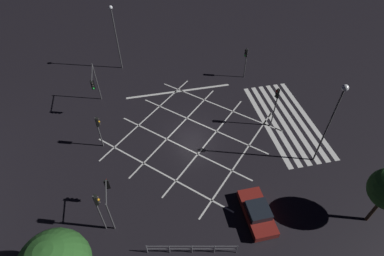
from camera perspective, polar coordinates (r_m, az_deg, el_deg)
The scene contains 12 objects.
ground_plane at distance 29.09m, azimuth 0.00°, elevation -1.35°, with size 200.00×200.00×0.00m, color black.
road_markings at distance 30.97m, azimuth 11.35°, elevation 1.07°, with size 17.76×21.24×0.01m.
traffic_light_nw_cross at distance 21.69m, azimuth -17.41°, elevation -14.02°, with size 0.36×0.39×4.33m.
traffic_light_se_cross at distance 35.52m, azimuth 10.20°, elevation 13.09°, with size 0.36×0.39×3.78m.
traffic_light_median_south at distance 28.95m, azimuth 15.70°, elevation 5.09°, with size 0.36×0.39×4.56m.
traffic_light_ne_main at distance 31.46m, azimuth -18.11°, elevation 8.31°, with size 3.11×0.36×4.54m.
traffic_light_median_north at distance 27.56m, azimuth -17.39°, elevation 0.33°, with size 0.36×0.39×3.58m.
traffic_light_nw_main at distance 22.73m, azimuth -15.70°, elevation -12.33°, with size 2.32×0.36×3.36m.
street_lamp_east at distance 36.69m, azimuth -14.47°, elevation 17.66°, with size 0.42×0.42×7.80m.
street_lamp_west at distance 25.35m, azimuth 25.51°, elevation 2.84°, with size 0.50×0.50×8.28m.
waiting_car at distance 23.90m, azimuth 12.33°, elevation -15.43°, with size 4.11×1.83×1.28m.
pedestrian_railing at distance 22.09m, azimuth 0.00°, elevation -21.94°, with size 1.38×6.12×1.05m.
Camera 1 is at (-19.71, 4.31, 20.95)m, focal length 28.00 mm.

